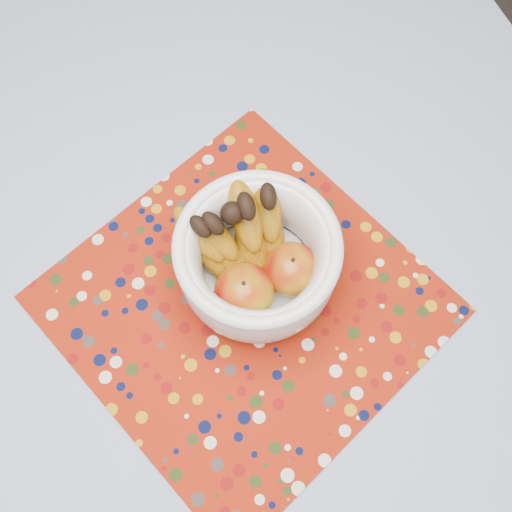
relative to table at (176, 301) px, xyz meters
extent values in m
plane|color=#2D2826|center=(0.00, 0.00, -0.67)|extent=(4.00, 4.00, 0.00)
cube|color=brown|center=(0.00, 0.00, 0.06)|extent=(1.20, 1.20, 0.04)
cylinder|color=brown|center=(0.53, 0.53, -0.32)|extent=(0.06, 0.06, 0.71)
cylinder|color=brown|center=(0.60, 0.11, -0.43)|extent=(0.04, 0.04, 0.48)
cube|color=slate|center=(0.00, 0.00, 0.08)|extent=(1.32, 1.32, 0.01)
cube|color=maroon|center=(0.08, -0.07, 0.09)|extent=(0.56, 0.56, 0.00)
cylinder|color=white|center=(0.11, -0.04, 0.10)|extent=(0.10, 0.10, 0.01)
cylinder|color=white|center=(0.11, -0.04, 0.11)|extent=(0.15, 0.15, 0.01)
torus|color=white|center=(0.11, -0.04, 0.20)|extent=(0.20, 0.20, 0.02)
ellipsoid|color=#790905|center=(0.08, -0.07, 0.15)|extent=(0.08, 0.08, 0.07)
ellipsoid|color=#790905|center=(0.15, -0.06, 0.14)|extent=(0.07, 0.07, 0.06)
sphere|color=black|center=(0.10, 0.00, 0.22)|extent=(0.03, 0.03, 0.03)
camera|label=1|loc=(0.01, -0.28, 0.85)|focal=42.00mm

